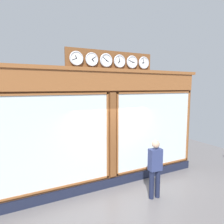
# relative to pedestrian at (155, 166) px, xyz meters

# --- Properties ---
(shop_facade) EXTENTS (6.86, 0.42, 4.21)m
(shop_facade) POSITION_rel_pedestrian_xyz_m (0.76, -1.29, 0.96)
(shop_facade) COLOR brown
(shop_facade) RESTS_ON ground_plane
(pedestrian) EXTENTS (0.38, 0.26, 1.69)m
(pedestrian) POSITION_rel_pedestrian_xyz_m (0.00, 0.00, 0.00)
(pedestrian) COLOR #191E38
(pedestrian) RESTS_ON ground_plane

